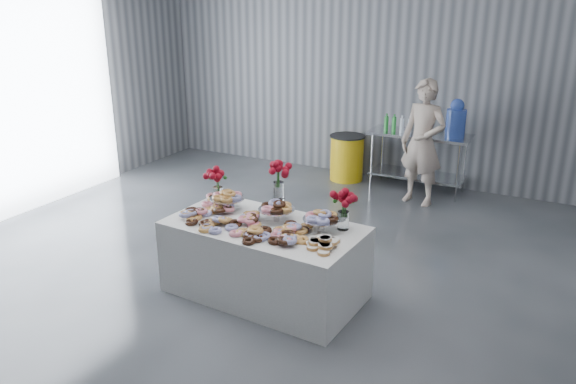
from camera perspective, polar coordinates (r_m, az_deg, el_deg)
name	(u,v)px	position (r m, az deg, el deg)	size (l,w,h in m)	color
ground	(237,302)	(5.64, -5.17, -11.05)	(9.00, 9.00, 0.00)	#33353A
room_walls	(205,21)	(5.08, -8.38, 16.81)	(8.04, 9.04, 4.02)	gray
display_table	(265,260)	(5.59, -2.40, -6.90)	(1.90, 1.00, 0.75)	white
prep_table	(419,151)	(8.70, 13.14, 4.05)	(1.50, 0.60, 0.90)	silver
donut_mounds	(261,222)	(5.38, -2.73, -3.10)	(1.80, 0.80, 0.09)	#E79C54
cake_stand_left	(227,197)	(5.80, -6.20, -0.48)	(0.36, 0.36, 0.17)	silver
cake_stand_mid	(276,208)	(5.48, -1.18, -1.60)	(0.36, 0.36, 0.17)	silver
cake_stand_right	(322,218)	(5.24, 3.46, -2.61)	(0.36, 0.36, 0.17)	silver
danish_pile	(326,242)	(4.95, 3.86, -5.09)	(0.48, 0.48, 0.11)	white
bouquet_left	(217,177)	(5.94, -7.22, 1.56)	(0.26, 0.26, 0.42)	white
bouquet_right	(344,200)	(5.25, 5.70, -0.81)	(0.26, 0.26, 0.42)	white
bouquet_center	(279,177)	(5.61, -0.97, 1.51)	(0.26, 0.26, 0.57)	silver
water_jug	(456,120)	(8.47, 16.70, 7.03)	(0.28, 0.28, 0.55)	blue
drink_bottles	(398,123)	(8.59, 11.11, 6.86)	(0.54, 0.08, 0.27)	#268C33
person	(423,143)	(8.11, 13.53, 4.89)	(0.65, 0.43, 1.78)	#CC8C93
trash_barrel	(347,158)	(9.11, 6.00, 3.50)	(0.57, 0.57, 0.73)	gold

